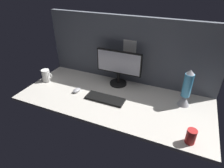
# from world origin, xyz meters

# --- Properties ---
(ground_plane) EXTENTS (1.80, 0.80, 0.03)m
(ground_plane) POSITION_xyz_m (0.00, 0.00, -0.01)
(ground_plane) COLOR beige
(cubicle_wall_back) EXTENTS (1.80, 0.06, 0.69)m
(cubicle_wall_back) POSITION_xyz_m (0.00, 0.37, 0.34)
(cubicle_wall_back) COLOR #565B66
(cubicle_wall_back) RESTS_ON ground_plane
(monitor) EXTENTS (0.48, 0.18, 0.37)m
(monitor) POSITION_xyz_m (-0.06, 0.25, 0.21)
(monitor) COLOR black
(monitor) RESTS_ON ground_plane
(keyboard) EXTENTS (0.37, 0.13, 0.02)m
(keyboard) POSITION_xyz_m (-0.06, -0.07, 0.01)
(keyboard) COLOR black
(keyboard) RESTS_ON ground_plane
(mouse) EXTENTS (0.07, 0.10, 0.03)m
(mouse) POSITION_xyz_m (-0.38, -0.06, 0.02)
(mouse) COLOR #99999E
(mouse) RESTS_ON ground_plane
(mug_red_plastic) EXTENTS (0.07, 0.07, 0.11)m
(mug_red_plastic) POSITION_xyz_m (0.70, -0.31, 0.06)
(mug_red_plastic) COLOR red
(mug_red_plastic) RESTS_ON ground_plane
(mug_ceramic_white) EXTENTS (0.13, 0.09, 0.13)m
(mug_ceramic_white) POSITION_xyz_m (-0.81, -0.00, 0.07)
(mug_ceramic_white) COLOR white
(mug_ceramic_white) RESTS_ON ground_plane
(lava_lamp) EXTENTS (0.11, 0.11, 0.35)m
(lava_lamp) POSITION_xyz_m (0.62, 0.14, 0.15)
(lava_lamp) COLOR #A5A5AD
(lava_lamp) RESTS_ON ground_plane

